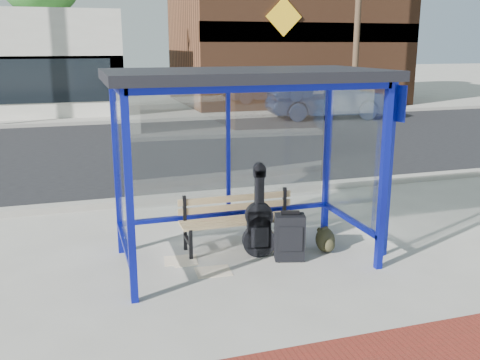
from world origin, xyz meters
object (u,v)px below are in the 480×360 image
object	(u,v)px
suitcase	(290,237)
parked_car	(328,99)
bench	(238,217)
backpack	(326,241)
guitar_bag	(259,225)
fire_hydrant	(387,99)

from	to	relation	value
suitcase	parked_car	size ratio (longest dim) A/B	0.15
bench	backpack	xyz separation A→B (m)	(1.06, -0.52, -0.27)
parked_car	guitar_bag	bearing A→B (deg)	157.52
suitcase	fire_hydrant	bearing A→B (deg)	69.16
guitar_bag	backpack	bearing A→B (deg)	1.87
bench	parked_car	bearing A→B (deg)	58.48
parked_car	fire_hydrant	bearing A→B (deg)	-53.51
guitar_bag	bench	bearing A→B (deg)	122.63
suitcase	guitar_bag	bearing A→B (deg)	160.69
suitcase	backpack	bearing A→B (deg)	25.34
guitar_bag	parked_car	size ratio (longest dim) A/B	0.26
guitar_bag	parked_car	xyz separation A→B (m)	(6.96, 11.96, 0.31)
bench	parked_car	world-z (taller)	parked_car
suitcase	fire_hydrant	size ratio (longest dim) A/B	0.86
backpack	fire_hydrant	world-z (taller)	fire_hydrant
suitcase	parked_car	bearing A→B (deg)	76.96
bench	suitcase	size ratio (longest dim) A/B	2.44
backpack	guitar_bag	bearing A→B (deg)	163.85
bench	backpack	world-z (taller)	bench
guitar_bag	parked_car	bearing A→B (deg)	70.07
bench	guitar_bag	world-z (taller)	guitar_bag
suitcase	parked_car	distance (m)	13.88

